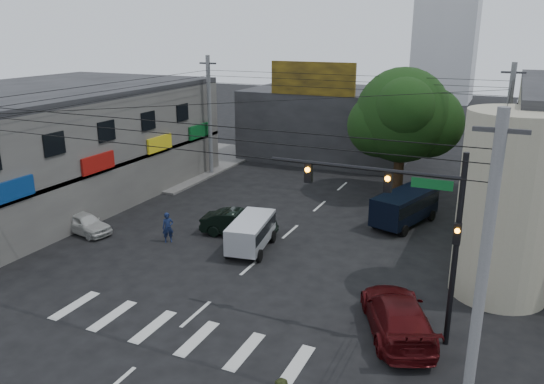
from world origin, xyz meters
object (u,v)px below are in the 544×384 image
Objects in this scene: utility_pole_near_right at (483,273)px; silver_minivan at (251,235)px; white_compact at (85,223)px; utility_pole_far_left at (210,117)px; maroon_sedan at (397,315)px; street_tree at (402,116)px; dark_sedan at (239,223)px; traffic_gantry at (409,214)px; navy_van at (405,209)px; utility_pole_far_right at (505,139)px; traffic_officer at (168,228)px.

utility_pole_near_right is 2.24× the size of silver_minivan.
white_compact is at bearing 162.68° from utility_pole_near_right.
silver_minivan is (9.62, -12.20, -3.76)m from utility_pole_far_left.
maroon_sedan is at bearing -43.12° from utility_pole_far_left.
utility_pole_near_right is at bearing -135.46° from silver_minivan.
street_tree is 1.52× the size of maroon_sedan.
silver_minivan is (1.54, -1.58, 0.14)m from dark_sedan.
traffic_gantry is 1.26× the size of maroon_sedan.
maroon_sedan is (3.69, -18.04, -4.70)m from street_tree.
white_compact is (-14.50, -14.95, -4.88)m from street_tree.
street_tree is 1.66× the size of navy_van.
utility_pole_far_right is 5.55× the size of traffic_officer.
utility_pole_far_left reaches higher than navy_van.
traffic_officer is at bearing -123.84° from street_tree.
navy_van reaches higher than maroon_sedan.
utility_pole_far_right reaches higher than white_compact.
street_tree is at bearing 32.85° from navy_van.
navy_van is at bearing -65.59° from dark_sedan.
utility_pole_near_right is 16.55m from navy_van.
maroon_sedan is at bearing -57.24° from traffic_officer.
utility_pole_far_left is at bearing 90.19° from navy_van.
silver_minivan is 2.48× the size of traffic_officer.
traffic_gantry is at bearing -56.95° from traffic_officer.
navy_van is (-4.85, -5.10, -3.62)m from utility_pole_far_right.
utility_pole_far_left is at bearing -176.05° from street_tree.
traffic_gantry reaches higher than silver_minivan.
street_tree is 2.11× the size of silver_minivan.
utility_pole_far_right is 17.69m from maroon_sedan.
maroon_sedan is at bearing -78.43° from street_tree.
white_compact is 0.70× the size of navy_van.
traffic_officer is at bearing 91.74° from silver_minivan.
navy_van is at bearing 100.35° from traffic_gantry.
maroon_sedan is (18.19, -17.04, -3.83)m from utility_pole_far_left.
utility_pole_far_left is (-21.00, 20.50, 0.00)m from utility_pole_near_right.
utility_pole_near_right is 1.00× the size of utility_pole_far_left.
white_compact is 9.78m from silver_minivan.
utility_pole_near_right is 5.55× the size of traffic_officer.
utility_pole_far_right reaches higher than navy_van.
traffic_officer is at bearing 155.09° from utility_pole_near_right.
utility_pole_far_right is 17.10m from silver_minivan.
traffic_gantry is 0.78× the size of utility_pole_far_right.
street_tree reaches higher than navy_van.
utility_pole_near_right is 16.73m from dark_sedan.
street_tree is at bearing -29.66° from silver_minivan.
traffic_officer is (5.05, -13.09, -3.77)m from utility_pole_far_left.
utility_pole_far_left is (-18.32, 17.00, -0.23)m from traffic_gantry.
traffic_gantry reaches higher than navy_van.
navy_van is at bearing -74.86° from street_tree.
navy_van is (16.15, 8.85, 0.39)m from white_compact.
navy_van is at bearing -51.97° from silver_minivan.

